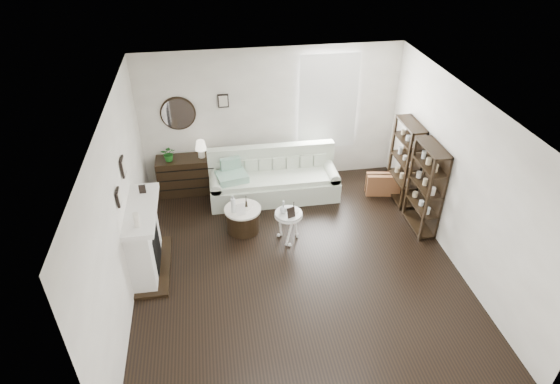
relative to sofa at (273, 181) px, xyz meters
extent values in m
plane|color=black|center=(0.07, -2.08, -0.31)|extent=(5.50, 5.50, 0.00)
plane|color=white|center=(0.07, -2.08, 2.39)|extent=(5.50, 5.50, 0.00)
plane|color=beige|center=(0.07, 0.67, 1.04)|extent=(5.00, 0.00, 5.00)
plane|color=beige|center=(0.07, -4.83, 1.04)|extent=(5.00, 0.00, 5.00)
plane|color=beige|center=(-2.43, -2.08, 1.04)|extent=(0.00, 5.50, 5.50)
plane|color=beige|center=(2.57, -2.08, 1.04)|extent=(0.00, 5.50, 5.50)
cube|color=white|center=(1.17, 0.65, 1.29)|extent=(1.00, 0.02, 1.80)
cube|color=white|center=(1.17, 0.59, 1.29)|extent=(1.15, 0.02, 1.90)
cylinder|color=silver|center=(-1.68, 0.64, 1.24)|extent=(0.60, 0.03, 0.60)
cube|color=black|center=(-0.83, 0.64, 1.44)|extent=(0.20, 0.03, 0.26)
cube|color=white|center=(-2.26, -1.78, 0.24)|extent=(0.34, 1.20, 1.10)
cube|color=black|center=(-2.23, -1.78, 0.09)|extent=(0.30, 0.65, 0.70)
cube|color=white|center=(-2.21, -1.78, 0.81)|extent=(0.44, 1.35, 0.08)
cube|color=black|center=(-2.18, -1.78, -0.29)|extent=(0.50, 1.40, 0.05)
cylinder|color=silver|center=(-2.21, -2.23, 0.96)|extent=(0.08, 0.08, 0.22)
cube|color=black|center=(-2.21, -1.38, 0.92)|extent=(0.10, 0.03, 0.14)
cube|color=black|center=(-2.40, -2.13, 1.29)|extent=(0.03, 0.18, 0.24)
cube|color=black|center=(-2.40, -1.48, 1.39)|extent=(0.03, 0.22, 0.28)
cube|color=black|center=(2.40, -0.53, 0.49)|extent=(0.30, 0.80, 1.60)
cylinder|color=beige|center=(2.38, -0.78, 0.21)|extent=(0.08, 0.08, 0.11)
cylinder|color=beige|center=(2.38, -0.53, 0.21)|extent=(0.08, 0.08, 0.11)
cylinder|color=beige|center=(2.38, -0.28, 0.21)|extent=(0.08, 0.08, 0.11)
cylinder|color=beige|center=(2.38, -0.78, 0.61)|extent=(0.08, 0.08, 0.11)
cylinder|color=beige|center=(2.38, -0.53, 0.61)|extent=(0.08, 0.08, 0.11)
cylinder|color=beige|center=(2.38, -0.28, 0.61)|extent=(0.08, 0.08, 0.11)
cylinder|color=beige|center=(2.38, -0.78, 1.01)|extent=(0.08, 0.08, 0.11)
cylinder|color=beige|center=(2.38, -0.53, 1.01)|extent=(0.08, 0.08, 0.11)
cylinder|color=beige|center=(2.38, -0.28, 1.01)|extent=(0.08, 0.08, 0.11)
cube|color=black|center=(2.40, -1.43, 0.49)|extent=(0.30, 0.80, 1.60)
cylinder|color=beige|center=(2.38, -1.68, 0.21)|extent=(0.08, 0.08, 0.11)
cylinder|color=beige|center=(2.38, -1.43, 0.21)|extent=(0.08, 0.08, 0.11)
cylinder|color=beige|center=(2.38, -1.18, 0.21)|extent=(0.08, 0.08, 0.11)
cylinder|color=beige|center=(2.38, -1.68, 0.61)|extent=(0.08, 0.08, 0.11)
cylinder|color=beige|center=(2.38, -1.43, 0.61)|extent=(0.08, 0.08, 0.11)
cylinder|color=beige|center=(2.38, -1.18, 0.61)|extent=(0.08, 0.08, 0.11)
cylinder|color=beige|center=(2.38, -1.68, 1.01)|extent=(0.08, 0.08, 0.11)
cylinder|color=beige|center=(2.38, -1.43, 1.01)|extent=(0.08, 0.08, 0.11)
cylinder|color=beige|center=(2.38, -1.18, 1.01)|extent=(0.08, 0.08, 0.11)
cube|color=beige|center=(0.00, -0.08, -0.12)|extent=(2.45, 0.85, 0.40)
cube|color=beige|center=(0.00, -0.10, 0.13)|extent=(2.12, 0.68, 0.09)
cube|color=beige|center=(0.00, 0.25, 0.26)|extent=(2.45, 0.19, 0.75)
cube|color=beige|center=(-1.11, -0.08, -0.07)|extent=(0.21, 0.80, 0.49)
cube|color=beige|center=(1.11, -0.08, -0.07)|extent=(0.21, 0.80, 0.49)
cube|color=#258A5E|center=(-0.80, -0.12, 0.24)|extent=(0.63, 0.56, 0.14)
cube|color=brown|center=(2.12, -0.31, -0.10)|extent=(0.68, 0.33, 0.44)
cube|color=black|center=(-1.65, 0.39, 0.06)|extent=(1.11, 0.46, 0.74)
cube|color=black|center=(-1.65, 0.15, -0.11)|extent=(1.07, 0.01, 0.02)
cube|color=black|center=(-1.65, 0.15, 0.09)|extent=(1.07, 0.01, 0.02)
cube|color=black|center=(-1.65, 0.15, 0.30)|extent=(1.07, 0.01, 0.01)
imported|color=#1A5C1A|center=(-1.92, 0.35, 0.58)|extent=(0.30, 0.27, 0.30)
cylinder|color=black|center=(-0.68, -1.02, -0.11)|extent=(0.58, 0.58, 0.41)
cylinder|color=silver|center=(-0.68, -1.02, 0.11)|extent=(0.64, 0.64, 0.04)
cylinder|color=white|center=(0.05, -1.42, 0.23)|extent=(0.46, 0.46, 0.03)
cylinder|color=white|center=(0.05, -1.42, 0.19)|extent=(0.47, 0.47, 0.02)
cylinder|color=white|center=(0.05, -1.42, -0.05)|extent=(0.04, 0.04, 0.53)
cylinder|color=silver|center=(-0.84, -1.09, 0.29)|extent=(0.08, 0.08, 0.33)
cube|color=white|center=(-0.73, -1.18, 0.23)|extent=(0.17, 0.10, 0.21)
cube|color=black|center=(0.07, -1.55, 0.34)|extent=(0.15, 0.09, 0.18)
camera|label=1|loc=(-1.09, -7.60, 4.78)|focal=30.00mm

